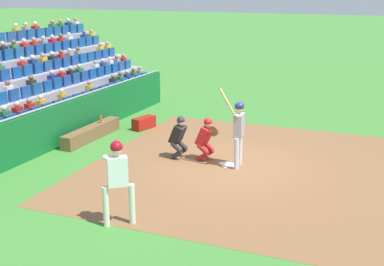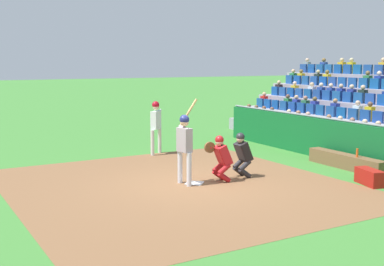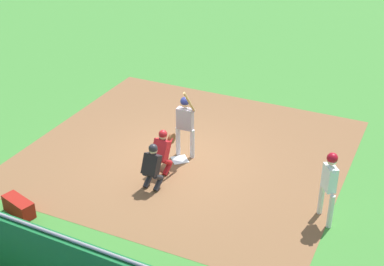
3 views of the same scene
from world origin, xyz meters
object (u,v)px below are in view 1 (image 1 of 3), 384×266
object	(u,v)px
catcher_crouching	(206,137)
home_plate_marker	(229,164)
batter_at_plate	(239,126)
equipment_duffel_bag	(144,123)
dugout_bench	(92,133)
home_plate_umpire	(179,135)
water_bottle_on_bench	(101,119)
on_deck_batter	(117,174)

from	to	relation	value
catcher_crouching	home_plate_marker	bearing A→B (deg)	80.60
home_plate_marker	batter_at_plate	world-z (taller)	batter_at_plate
home_plate_marker	equipment_duffel_bag	xyz separation A→B (m)	(-2.33, -4.02, 0.20)
batter_at_plate	catcher_crouching	xyz separation A→B (m)	(-0.16, -1.02, -0.46)
equipment_duffel_bag	dugout_bench	bearing A→B (deg)	-13.98
catcher_crouching	home_plate_umpire	distance (m)	0.81
batter_at_plate	catcher_crouching	bearing A→B (deg)	-99.01
equipment_duffel_bag	water_bottle_on_bench	bearing A→B (deg)	-20.48
home_plate_marker	equipment_duffel_bag	size ratio (longest dim) A/B	0.49
home_plate_umpire	on_deck_batter	world-z (taller)	on_deck_batter
batter_at_plate	dugout_bench	bearing A→B (deg)	-96.18
batter_at_plate	water_bottle_on_bench	distance (m)	5.35
water_bottle_on_bench	equipment_duffel_bag	xyz separation A→B (m)	(-1.31, 0.91, -0.36)
home_plate_umpire	dugout_bench	xyz separation A→B (m)	(-0.55, -3.45, -0.48)
catcher_crouching	water_bottle_on_bench	xyz separation A→B (m)	(-0.90, -4.19, -0.15)
home_plate_umpire	on_deck_batter	distance (m)	4.47
equipment_duffel_bag	catcher_crouching	bearing A→B (deg)	70.39
batter_at_plate	equipment_duffel_bag	bearing A→B (deg)	-118.93
catcher_crouching	water_bottle_on_bench	bearing A→B (deg)	-102.17
home_plate_umpire	dugout_bench	world-z (taller)	home_plate_umpire
batter_at_plate	home_plate_umpire	size ratio (longest dim) A/B	1.75
home_plate_marker	water_bottle_on_bench	xyz separation A→B (m)	(-1.03, -4.93, 0.55)
catcher_crouching	home_plate_umpire	size ratio (longest dim) A/B	1.00
batter_at_plate	water_bottle_on_bench	world-z (taller)	batter_at_plate
dugout_bench	on_deck_batter	world-z (taller)	on_deck_batter
dugout_bench	equipment_duffel_bag	xyz separation A→B (m)	(-1.80, 0.98, -0.01)
dugout_bench	equipment_duffel_bag	size ratio (longest dim) A/B	3.17
catcher_crouching	dugout_bench	world-z (taller)	catcher_crouching
on_deck_batter	catcher_crouching	bearing A→B (deg)	178.20
home_plate_marker	batter_at_plate	bearing A→B (deg)	82.04
on_deck_batter	dugout_bench	bearing A→B (deg)	-140.35
dugout_bench	on_deck_batter	size ratio (longest dim) A/B	1.51
home_plate_marker	water_bottle_on_bench	size ratio (longest dim) A/B	1.69
equipment_duffel_bag	on_deck_batter	world-z (taller)	on_deck_batter
home_plate_marker	batter_at_plate	size ratio (longest dim) A/B	0.19
dugout_bench	home_plate_marker	bearing A→B (deg)	83.92
batter_at_plate	equipment_duffel_bag	xyz separation A→B (m)	(-2.37, -4.29, -0.96)
home_plate_marker	batter_at_plate	distance (m)	1.19
catcher_crouching	dugout_bench	size ratio (longest dim) A/B	0.46
catcher_crouching	water_bottle_on_bench	world-z (taller)	catcher_crouching
catcher_crouching	equipment_duffel_bag	distance (m)	3.98
equipment_duffel_bag	on_deck_batter	xyz separation A→B (m)	(6.76, 3.13, 0.94)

